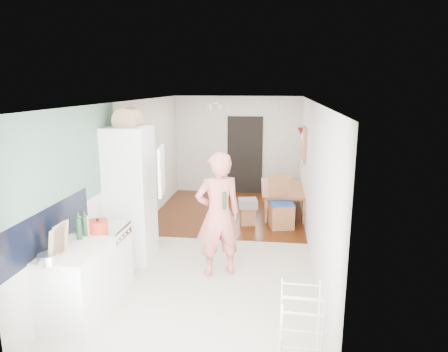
% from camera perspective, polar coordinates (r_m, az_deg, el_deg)
% --- Properties ---
extents(room_shell, '(3.20, 7.00, 2.50)m').
position_cam_1_polar(room_shell, '(6.85, -1.00, 0.05)').
color(room_shell, white).
rests_on(room_shell, ground).
extents(floor, '(3.20, 7.00, 0.01)m').
position_cam_1_polar(floor, '(7.23, -0.96, -9.65)').
color(floor, beige).
rests_on(floor, ground).
extents(wood_floor_overlay, '(3.20, 3.30, 0.01)m').
position_cam_1_polar(wood_floor_overlay, '(8.95, 0.80, -5.10)').
color(wood_floor_overlay, '#52220C').
rests_on(wood_floor_overlay, room_shell).
extents(sage_wall_panel, '(0.02, 3.00, 1.30)m').
position_cam_1_polar(sage_wall_panel, '(5.36, -21.45, 2.08)').
color(sage_wall_panel, slate).
rests_on(sage_wall_panel, room_shell).
extents(tile_splashback, '(0.02, 1.90, 0.50)m').
position_cam_1_polar(tile_splashback, '(5.07, -23.73, -6.90)').
color(tile_splashback, black).
rests_on(tile_splashback, room_shell).
extents(doorway_recess, '(0.90, 0.04, 2.00)m').
position_cam_1_polar(doorway_recess, '(10.27, 3.00, 2.95)').
color(doorway_recess, black).
rests_on(doorway_recess, room_shell).
extents(base_cabinet, '(0.60, 0.90, 0.86)m').
position_cam_1_polar(base_cabinet, '(5.22, -20.22, -14.66)').
color(base_cabinet, white).
rests_on(base_cabinet, room_shell).
extents(worktop, '(0.62, 0.92, 0.06)m').
position_cam_1_polar(worktop, '(5.03, -20.63, -9.98)').
color(worktop, white).
rests_on(worktop, room_shell).
extents(range_cooker, '(0.60, 0.60, 0.88)m').
position_cam_1_polar(range_cooker, '(5.81, -16.78, -11.35)').
color(range_cooker, white).
rests_on(range_cooker, room_shell).
extents(cooker_top, '(0.60, 0.60, 0.04)m').
position_cam_1_polar(cooker_top, '(5.64, -17.08, -7.08)').
color(cooker_top, silver).
rests_on(cooker_top, room_shell).
extents(fridge_housing, '(0.66, 0.66, 2.15)m').
position_cam_1_polar(fridge_housing, '(6.48, -13.24, -2.65)').
color(fridge_housing, white).
rests_on(fridge_housing, room_shell).
extents(fridge_door, '(0.14, 0.56, 0.70)m').
position_cam_1_polar(fridge_door, '(5.89, -8.94, 0.77)').
color(fridge_door, white).
rests_on(fridge_door, room_shell).
extents(fridge_interior, '(0.02, 0.52, 0.66)m').
position_cam_1_polar(fridge_interior, '(6.26, -10.81, 1.41)').
color(fridge_interior, white).
rests_on(fridge_interior, room_shell).
extents(pinboard, '(0.03, 0.90, 0.70)m').
position_cam_1_polar(pinboard, '(8.61, 11.40, 4.49)').
color(pinboard, tan).
rests_on(pinboard, room_shell).
extents(pinboard_frame, '(0.00, 0.94, 0.74)m').
position_cam_1_polar(pinboard_frame, '(8.61, 11.30, 4.49)').
color(pinboard_frame, '#A97446').
rests_on(pinboard_frame, room_shell).
extents(wall_sconce, '(0.18, 0.18, 0.16)m').
position_cam_1_polar(wall_sconce, '(9.23, 10.96, 6.31)').
color(wall_sconce, maroon).
rests_on(wall_sconce, room_shell).
extents(person, '(0.94, 0.80, 2.19)m').
position_cam_1_polar(person, '(5.78, -0.83, -3.95)').
color(person, '#D57065').
rests_on(person, floor).
extents(dining_table, '(0.87, 1.46, 0.50)m').
position_cam_1_polar(dining_table, '(8.93, 8.57, -3.66)').
color(dining_table, '#A97446').
rests_on(dining_table, floor).
extents(dining_chair, '(0.52, 0.52, 1.04)m').
position_cam_1_polar(dining_chair, '(7.91, 8.23, -3.76)').
color(dining_chair, '#A97446').
rests_on(dining_chair, floor).
extents(stool, '(0.34, 0.34, 0.37)m').
position_cam_1_polar(stool, '(8.12, 3.39, -5.69)').
color(stool, '#A97446').
rests_on(stool, floor).
extents(grey_drape, '(0.43, 0.43, 0.17)m').
position_cam_1_polar(grey_drape, '(8.03, 3.42, -3.91)').
color(grey_drape, gray).
rests_on(grey_drape, stool).
extents(drying_rack, '(0.42, 0.38, 0.80)m').
position_cam_1_polar(drying_rack, '(4.36, 10.91, -20.32)').
color(drying_rack, white).
rests_on(drying_rack, floor).
extents(bread_bin, '(0.45, 0.44, 0.20)m').
position_cam_1_polar(bread_bin, '(6.30, -13.60, 7.80)').
color(bread_bin, tan).
rests_on(bread_bin, fridge_housing).
extents(red_casserole, '(0.27, 0.27, 0.15)m').
position_cam_1_polar(red_casserole, '(5.41, -17.55, -6.89)').
color(red_casserole, red).
rests_on(red_casserole, cooker_top).
extents(steel_pan, '(0.27, 0.27, 0.11)m').
position_cam_1_polar(steel_pan, '(4.70, -23.79, -10.78)').
color(steel_pan, silver).
rests_on(steel_pan, worktop).
extents(held_bottle, '(0.05, 0.05, 0.25)m').
position_cam_1_polar(held_bottle, '(5.63, 0.05, -3.55)').
color(held_bottle, '#193F22').
rests_on(held_bottle, person).
extents(bottle_a, '(0.07, 0.07, 0.27)m').
position_cam_1_polar(bottle_a, '(5.23, -20.00, -7.08)').
color(bottle_a, '#193F22').
rests_on(bottle_a, worktop).
extents(bottle_b, '(0.06, 0.06, 0.25)m').
position_cam_1_polar(bottle_b, '(5.32, -19.23, -6.77)').
color(bottle_b, '#193F22').
rests_on(bottle_b, worktop).
extents(bottle_c, '(0.10, 0.10, 0.20)m').
position_cam_1_polar(bottle_c, '(5.01, -22.43, -8.60)').
color(bottle_c, beige).
rests_on(bottle_c, worktop).
extents(pepper_mill_front, '(0.06, 0.06, 0.21)m').
position_cam_1_polar(pepper_mill_front, '(5.35, -19.93, -7.00)').
color(pepper_mill_front, tan).
rests_on(pepper_mill_front, worktop).
extents(pepper_mill_back, '(0.06, 0.06, 0.20)m').
position_cam_1_polar(pepper_mill_back, '(5.34, -18.94, -6.97)').
color(pepper_mill_back, tan).
rests_on(pepper_mill_back, worktop).
extents(chopping_boards, '(0.06, 0.28, 0.38)m').
position_cam_1_polar(chopping_boards, '(4.79, -22.58, -8.48)').
color(chopping_boards, tan).
rests_on(chopping_boards, worktop).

